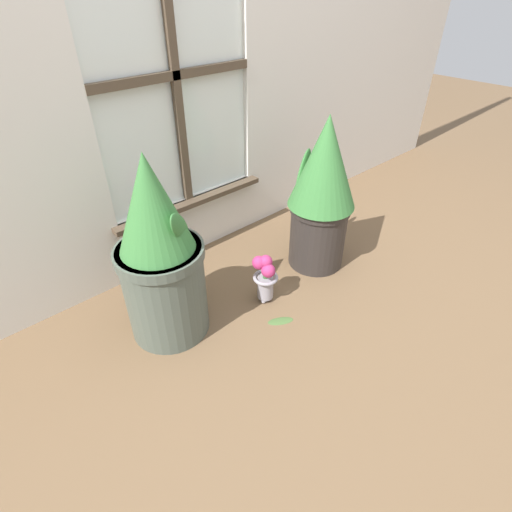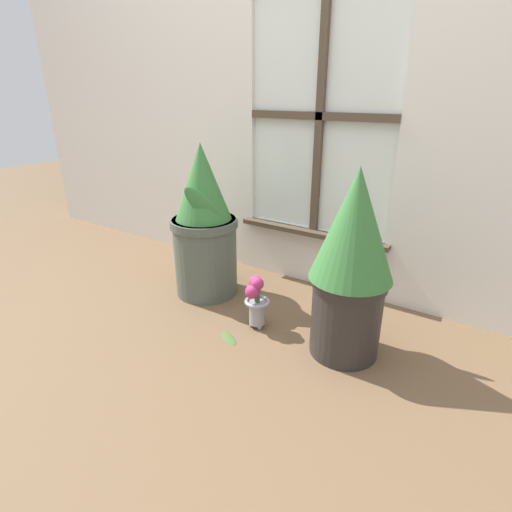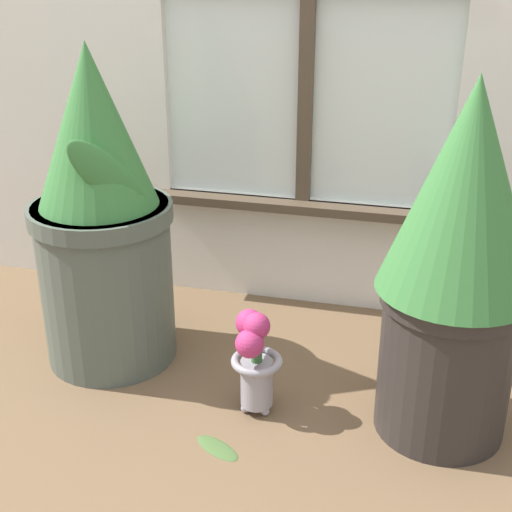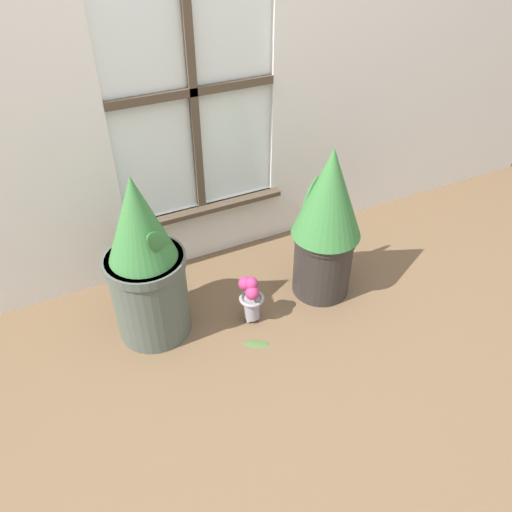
# 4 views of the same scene
# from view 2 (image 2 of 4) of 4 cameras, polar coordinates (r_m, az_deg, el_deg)

# --- Properties ---
(ground_plane) EXTENTS (10.00, 10.00, 0.00)m
(ground_plane) POSITION_cam_2_polar(r_m,az_deg,el_deg) (1.69, -2.84, -12.11)
(ground_plane) COLOR brown
(wall_with_window) EXTENTS (4.40, 0.10, 2.50)m
(wall_with_window) POSITION_cam_2_polar(r_m,az_deg,el_deg) (2.01, 10.15, 30.98)
(wall_with_window) COLOR silver
(wall_with_window) RESTS_ON ground_plane
(potted_plant_left) EXTENTS (0.33, 0.33, 0.75)m
(potted_plant_left) POSITION_cam_2_polar(r_m,az_deg,el_deg) (1.95, -7.41, 4.17)
(potted_plant_left) COLOR #4C564C
(potted_plant_left) RESTS_ON ground_plane
(potted_plant_right) EXTENTS (0.31, 0.31, 0.73)m
(potted_plant_right) POSITION_cam_2_polar(r_m,az_deg,el_deg) (1.48, 13.48, -0.74)
(potted_plant_right) COLOR #2D2826
(potted_plant_right) RESTS_ON ground_plane
(flower_vase) EXTENTS (0.11, 0.11, 0.24)m
(flower_vase) POSITION_cam_2_polar(r_m,az_deg,el_deg) (1.71, 0.00, -6.19)
(flower_vase) COLOR #99939E
(flower_vase) RESTS_ON ground_plane
(fallen_leaf) EXTENTS (0.12, 0.09, 0.01)m
(fallen_leaf) POSITION_cam_2_polar(r_m,az_deg,el_deg) (1.70, -3.91, -11.64)
(fallen_leaf) COLOR #476633
(fallen_leaf) RESTS_ON ground_plane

